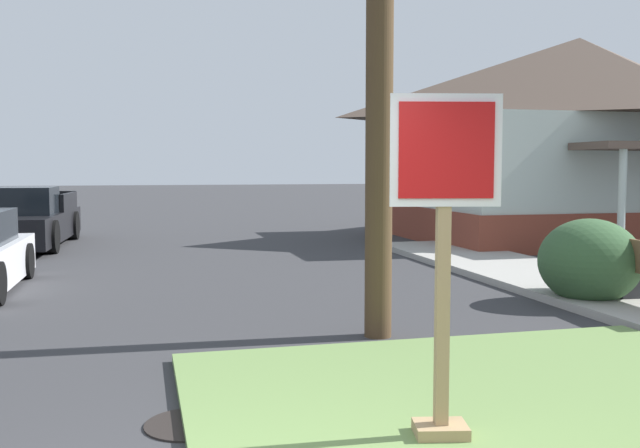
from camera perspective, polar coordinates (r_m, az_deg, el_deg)
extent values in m
cube|color=#668447|center=(5.54, 18.46, -15.52)|extent=(5.18, 5.28, 0.08)
cube|color=#9E9B93|center=(10.78, 24.19, -5.79)|extent=(2.20, 15.73, 0.12)
cube|color=#A3845B|center=(4.85, 9.91, -3.88)|extent=(0.11, 0.11, 2.27)
cube|color=#A3845B|center=(5.12, 9.73, -16.07)|extent=(0.41, 0.35, 0.08)
cube|color=white|center=(4.75, 10.17, 5.89)|extent=(0.73, 0.17, 0.75)
cube|color=red|center=(4.74, 10.21, 5.90)|extent=(0.62, 0.14, 0.64)
cylinder|color=black|center=(5.55, -10.37, -15.65)|extent=(0.70, 0.70, 0.02)
cylinder|color=black|center=(13.27, -22.76, -2.78)|extent=(0.23, 0.62, 0.62)
sphere|color=red|center=(14.01, -23.57, -1.77)|extent=(0.12, 0.12, 0.12)
cube|color=black|center=(18.66, -22.76, -0.18)|extent=(2.15, 5.47, 0.68)
cube|color=black|center=(17.88, -23.30, 1.67)|extent=(1.72, 1.48, 0.68)
cube|color=black|center=(19.39, -19.68, 1.73)|extent=(0.22, 2.26, 0.44)
cube|color=black|center=(21.21, -21.39, 1.90)|extent=(1.69, 0.19, 0.44)
cylinder|color=black|center=(16.92, -20.91, -0.98)|extent=(0.30, 0.77, 0.76)
cylinder|color=black|center=(20.10, -19.38, -0.11)|extent=(0.30, 0.77, 0.76)
cylinder|color=black|center=(20.42, -24.26, -0.18)|extent=(0.30, 0.77, 0.76)
cube|color=#2D2D33|center=(10.67, 24.08, -4.45)|extent=(0.36, 0.09, 0.41)
cube|color=brown|center=(20.89, 19.92, 0.23)|extent=(9.37, 6.93, 0.90)
cube|color=#B2C1B7|center=(20.84, 20.04, 4.61)|extent=(9.19, 6.79, 2.29)
pyramid|color=brown|center=(20.98, 20.21, 10.88)|extent=(9.84, 7.28, 2.29)
cylinder|color=#B2C1B7|center=(15.80, 23.25, 1.55)|extent=(0.16, 0.16, 2.39)
ellipsoid|color=#355633|center=(10.64, 20.98, -2.84)|extent=(1.41, 1.41, 1.21)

